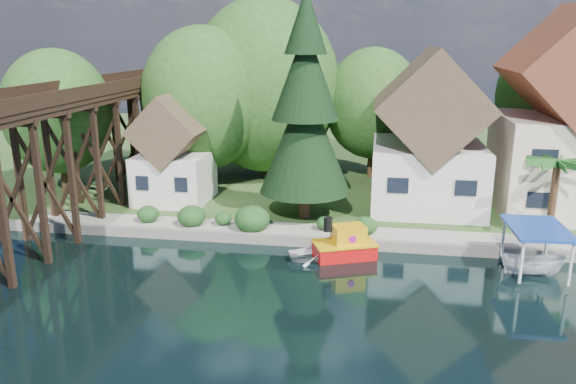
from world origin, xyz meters
name	(u,v)px	position (x,y,z in m)	size (l,w,h in m)	color
ground	(295,308)	(0.00, 0.00, 0.00)	(140.00, 140.00, 0.00)	black
bank	(342,155)	(0.00, 34.00, 0.25)	(140.00, 52.00, 0.50)	#2C481C
seawall	(382,246)	(4.00, 8.00, 0.31)	(60.00, 0.40, 0.62)	slate
promenade	(416,236)	(6.00, 9.30, 0.53)	(50.00, 2.60, 0.06)	gray
trestle_bridge	(30,160)	(-16.00, 5.17, 5.35)	(4.12, 44.18, 9.30)	black
house_left	(429,142)	(7.00, 16.00, 5.14)	(7.64, 8.64, 11.02)	silver
house_center	(567,125)	(16.00, 16.50, 6.42)	(8.65, 9.18, 13.89)	beige
shed	(173,156)	(-11.00, 14.50, 3.83)	(5.09, 5.40, 7.85)	silver
bg_trees	(347,101)	(1.00, 21.25, 7.29)	(49.90, 13.30, 10.57)	#382314
shrubs	(244,217)	(-4.60, 9.26, 1.23)	(15.76, 2.47, 1.70)	#163D16
conifer	(305,111)	(-1.12, 12.12, 7.56)	(5.95, 5.95, 14.66)	#382314
palm_tree	(557,165)	(13.93, 10.68, 4.89)	(4.23, 4.23, 5.03)	#382314
tugboat	(345,245)	(1.93, 6.60, 0.75)	(3.91, 3.03, 2.51)	#BD0D0C
boat_white_a	(321,252)	(0.57, 6.29, 0.38)	(2.60, 3.64, 0.75)	silver
boat_canopy	(534,254)	(11.86, 5.77, 1.14)	(3.38, 4.24, 2.66)	white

